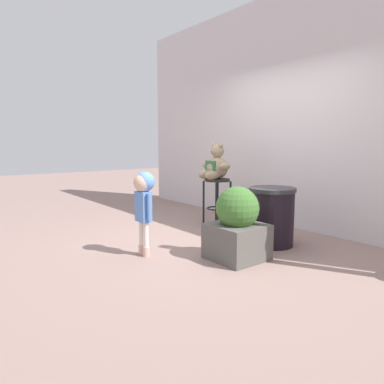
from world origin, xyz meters
The scene contains 7 objects.
ground_plane centered at (0.00, 0.00, 0.00)m, with size 24.00×24.00×0.00m, color gray.
building_wall centered at (0.00, 1.76, 1.77)m, with size 7.24×0.30×3.53m, color silver.
bar_stool_with_teddy centered at (-0.72, 0.85, 0.52)m, with size 0.40×0.40×0.73m.
teddy_bear centered at (-0.72, 0.82, 0.93)m, with size 0.54×0.48×0.56m.
child_walking centered at (-0.03, -0.87, 0.70)m, with size 0.31×0.24×0.97m.
trash_bin centered at (0.57, 0.62, 0.37)m, with size 0.59×0.59×0.73m.
planter_with_shrub centered at (0.71, -0.13, 0.38)m, with size 0.57×0.57×0.82m.
Camera 1 is at (3.47, -2.90, 1.29)m, focal length 33.60 mm.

